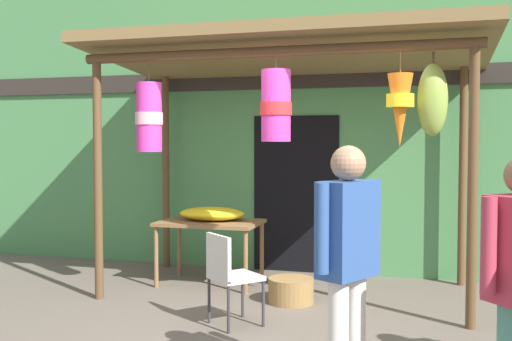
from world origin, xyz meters
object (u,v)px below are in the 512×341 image
(flower_heap_on_table, at_px, (213,214))
(wicker_basket_by_table, at_px, (291,290))
(folding_chair, at_px, (229,271))
(shopper_by_bananas, at_px, (348,252))
(display_table, at_px, (210,228))

(flower_heap_on_table, height_order, wicker_basket_by_table, flower_heap_on_table)
(folding_chair, height_order, shopper_by_bananas, shopper_by_bananas)
(flower_heap_on_table, xyz_separation_m, shopper_by_bananas, (1.96, -2.87, 0.15))
(shopper_by_bananas, bearing_deg, display_table, 125.06)
(flower_heap_on_table, distance_m, wicker_basket_by_table, 1.42)
(flower_heap_on_table, relative_size, wicker_basket_by_table, 1.66)
(folding_chair, xyz_separation_m, shopper_by_bananas, (1.24, -1.31, 0.47))
(display_table, relative_size, flower_heap_on_table, 1.50)
(display_table, height_order, flower_heap_on_table, flower_heap_on_table)
(display_table, xyz_separation_m, wicker_basket_by_table, (1.09, -0.55, -0.53))
(wicker_basket_by_table, bearing_deg, flower_heap_on_table, 150.50)
(display_table, distance_m, flower_heap_on_table, 0.17)
(shopper_by_bananas, bearing_deg, wicker_basket_by_table, 111.19)
(folding_chair, bearing_deg, display_table, 116.08)
(folding_chair, bearing_deg, wicker_basket_by_table, 68.84)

